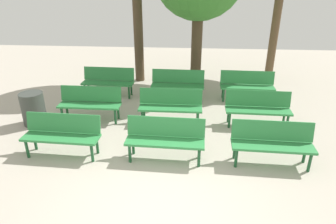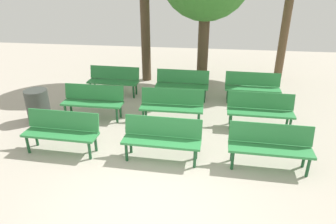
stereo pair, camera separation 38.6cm
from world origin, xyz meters
name	(u,v)px [view 2 (the right image)]	position (x,y,z in m)	size (l,w,h in m)	color
ground_plane	(146,211)	(0.00, 0.00, 0.00)	(24.00, 24.00, 0.00)	#B2A899
bench_r0_c0	(62,130)	(-2.14, 1.60, 0.50)	(1.62, 0.54, 0.87)	#2D8442
bench_r0_c1	(162,137)	(0.03, 1.59, 0.50)	(1.62, 0.54, 0.87)	#2D8442
bench_r0_c2	(270,144)	(2.16, 1.57, 0.50)	(1.62, 0.54, 0.87)	#2D8442
bench_r1_c0	(93,100)	(-2.08, 3.31, 0.50)	(1.60, 0.49, 0.87)	#2D8442
bench_r1_c1	(172,104)	(0.02, 3.27, 0.50)	(1.60, 0.48, 0.87)	#2D8442
bench_r1_c2	(260,109)	(2.21, 3.28, 0.50)	(1.61, 0.52, 0.87)	#2D8442
bench_r2_c0	(114,79)	(-2.05, 5.06, 0.50)	(1.62, 0.53, 0.87)	#2D8442
bench_r2_c1	(182,83)	(0.13, 4.97, 0.50)	(1.61, 0.52, 0.87)	#2D8442
bench_r2_c2	(252,86)	(2.23, 4.99, 0.50)	(1.61, 0.53, 0.87)	#2D8442
trash_bin	(38,105)	(-3.44, 2.94, 0.42)	(0.58, 0.58, 0.84)	#383D38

